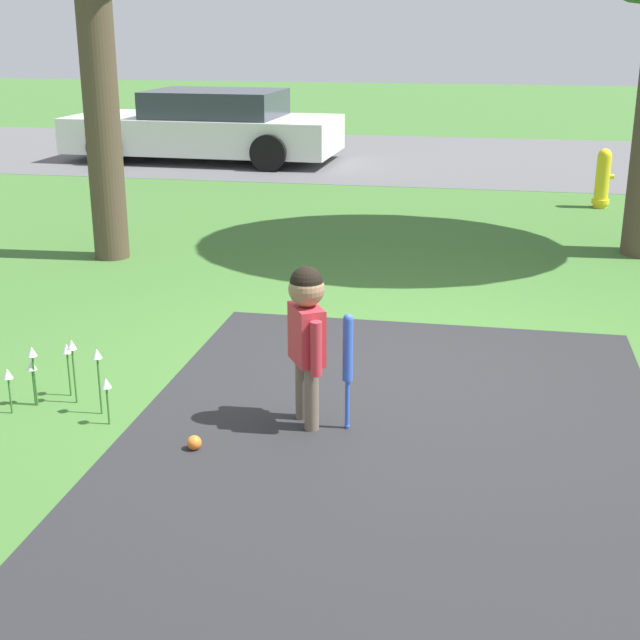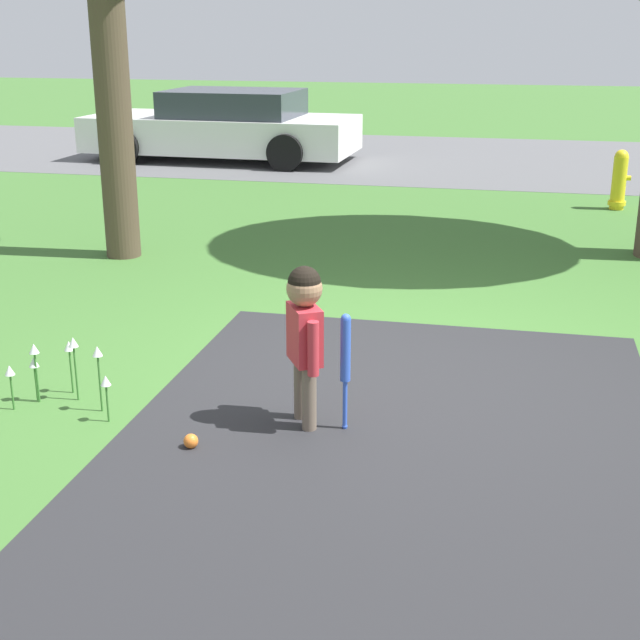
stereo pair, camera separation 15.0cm
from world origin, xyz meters
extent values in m
plane|color=#3D6B2D|center=(0.00, 0.00, 0.00)|extent=(60.00, 60.00, 0.00)
cube|color=#262628|center=(0.11, -2.50, 0.00)|extent=(3.05, 7.00, 0.01)
cube|color=#59595B|center=(0.00, 10.03, 0.00)|extent=(40.00, 6.00, 0.01)
cylinder|color=#6B5B4C|center=(-0.45, -0.89, 0.19)|extent=(0.08, 0.08, 0.39)
cylinder|color=#6B5B4C|center=(-0.37, -1.03, 0.19)|extent=(0.08, 0.08, 0.39)
cube|color=#BF2D38|center=(-0.41, -0.96, 0.55)|extent=(0.26, 0.30, 0.33)
cylinder|color=#BF2D38|center=(-0.49, -0.82, 0.52)|extent=(0.06, 0.06, 0.31)
cylinder|color=#BF2D38|center=(-0.33, -1.10, 0.52)|extent=(0.06, 0.06, 0.31)
sphere|color=#997051|center=(-0.41, -0.96, 0.82)|extent=(0.20, 0.20, 0.20)
sphere|color=black|center=(-0.41, -0.96, 0.86)|extent=(0.19, 0.19, 0.19)
sphere|color=blue|center=(-0.17, -0.98, 0.02)|extent=(0.03, 0.03, 0.03)
cylinder|color=blue|center=(-0.17, -0.98, 0.15)|extent=(0.03, 0.03, 0.30)
cylinder|color=blue|center=(-0.17, -0.98, 0.49)|extent=(0.06, 0.06, 0.37)
sphere|color=blue|center=(-0.17, -0.98, 0.67)|extent=(0.06, 0.06, 0.06)
sphere|color=orange|center=(-0.95, -1.40, 0.04)|extent=(0.08, 0.08, 0.08)
cylinder|color=yellow|center=(1.94, 6.03, 0.33)|extent=(0.18, 0.18, 0.66)
sphere|color=yellow|center=(1.94, 6.03, 0.66)|extent=(0.17, 0.17, 0.17)
cylinder|color=yellow|center=(1.94, 6.03, 0.08)|extent=(0.22, 0.22, 0.05)
cylinder|color=yellow|center=(2.04, 6.03, 0.40)|extent=(0.08, 0.06, 0.06)
cube|color=silver|center=(-4.25, 9.02, 0.45)|extent=(4.55, 1.98, 0.57)
cube|color=#2D333D|center=(-4.02, 9.02, 0.95)|extent=(2.21, 1.68, 0.43)
cylinder|color=black|center=(-5.67, 8.14, 0.29)|extent=(0.58, 0.20, 0.58)
cylinder|color=black|center=(-5.61, 9.99, 0.29)|extent=(0.58, 0.20, 0.58)
cylinder|color=black|center=(-2.89, 8.05, 0.29)|extent=(0.58, 0.20, 0.58)
cylinder|color=black|center=(-2.83, 9.91, 0.29)|extent=(0.58, 0.20, 0.58)
cylinder|color=#4C3D2D|center=(-3.11, 2.50, 1.78)|extent=(0.34, 0.34, 3.56)
cylinder|color=#38702D|center=(-2.09, -1.01, 0.16)|extent=(0.01, 0.01, 0.32)
cone|color=silver|center=(-2.09, -1.01, 0.35)|extent=(0.06, 0.06, 0.06)
cylinder|color=#38702D|center=(-1.65, -1.05, 0.18)|extent=(0.01, 0.01, 0.36)
cone|color=silver|center=(-1.65, -1.05, 0.39)|extent=(0.06, 0.06, 0.06)
cylinder|color=#38702D|center=(-1.95, -0.83, 0.14)|extent=(0.01, 0.01, 0.29)
cone|color=silver|center=(-1.95, -0.83, 0.32)|extent=(0.06, 0.06, 0.06)
cylinder|color=#38702D|center=(-1.54, -1.18, 0.12)|extent=(0.01, 0.01, 0.23)
cone|color=silver|center=(-1.54, -1.18, 0.26)|extent=(0.06, 0.06, 0.06)
cylinder|color=#38702D|center=(-2.18, -1.15, 0.11)|extent=(0.01, 0.01, 0.23)
cone|color=silver|center=(-2.18, -1.15, 0.26)|extent=(0.06, 0.06, 0.06)
cylinder|color=#38702D|center=(-1.87, -0.93, 0.18)|extent=(0.01, 0.01, 0.35)
cone|color=silver|center=(-1.87, -0.93, 0.38)|extent=(0.06, 0.06, 0.06)
cylinder|color=#38702D|center=(-2.10, -1.00, 0.11)|extent=(0.01, 0.01, 0.23)
cone|color=silver|center=(-2.10, -1.00, 0.26)|extent=(0.06, 0.06, 0.06)
camera|label=1|loc=(0.56, -5.60, 2.23)|focal=50.00mm
camera|label=2|loc=(0.71, -5.57, 2.23)|focal=50.00mm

